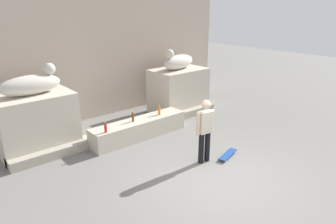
{
  "coord_description": "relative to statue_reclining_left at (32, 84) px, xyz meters",
  "views": [
    {
      "loc": [
        -5.02,
        -4.09,
        3.88
      ],
      "look_at": [
        0.15,
        1.97,
        1.1
      ],
      "focal_mm": 33.28,
      "sensor_mm": 36.0,
      "label": 1
    }
  ],
  "objects": [
    {
      "name": "bottle_brown",
      "position": [
        2.38,
        -1.13,
        -1.18
      ],
      "size": [
        0.07,
        0.07,
        0.32
      ],
      "color": "#593314",
      "rests_on": "ledge_block"
    },
    {
      "name": "skateboard",
      "position": [
        3.64,
        -3.72,
        -1.82
      ],
      "size": [
        0.82,
        0.41,
        0.08
      ],
      "rotation": [
        0.0,
        0.0,
        6.56
      ],
      "color": "navy",
      "rests_on": "ground_plane"
    },
    {
      "name": "stair_step",
      "position": [
        2.59,
        -0.68,
        -1.76
      ],
      "size": [
        7.27,
        0.5,
        0.26
      ],
      "primitive_type": "cube",
      "color": "#A9A08F",
      "rests_on": "ground_plane"
    },
    {
      "name": "ground_plane",
      "position": [
        2.59,
        -4.29,
        -1.89
      ],
      "size": [
        40.0,
        40.0,
        0.0
      ],
      "primitive_type": "plane",
      "color": "slate"
    },
    {
      "name": "bottle_red",
      "position": [
        1.35,
        -1.34,
        -1.19
      ],
      "size": [
        0.07,
        0.07,
        0.3
      ],
      "color": "red",
      "rests_on": "ledge_block"
    },
    {
      "name": "statue_reclining_right",
      "position": [
        5.18,
        -0.01,
        0.0
      ],
      "size": [
        1.68,
        0.88,
        0.78
      ],
      "rotation": [
        0.0,
        0.0,
        3.35
      ],
      "color": "beige",
      "rests_on": "pedestal_right"
    },
    {
      "name": "skater",
      "position": [
        2.96,
        -3.49,
        -0.96
      ],
      "size": [
        0.54,
        0.24,
        1.67
      ],
      "rotation": [
        0.0,
        0.0,
        6.15
      ],
      "color": "black",
      "rests_on": "ground_plane"
    },
    {
      "name": "pedestal_right",
      "position": [
        5.22,
        -0.0,
        -1.08
      ],
      "size": [
        2.02,
        1.32,
        1.6
      ],
      "primitive_type": "cube",
      "color": "beige",
      "rests_on": "ground_plane"
    },
    {
      "name": "ledge_block",
      "position": [
        2.59,
        -1.14,
        -1.6
      ],
      "size": [
        3.14,
        0.65,
        0.57
      ],
      "primitive_type": "cube",
      "color": "beige",
      "rests_on": "ground_plane"
    },
    {
      "name": "bottle_orange",
      "position": [
        3.35,
        -1.17,
        -1.19
      ],
      "size": [
        0.08,
        0.08,
        0.31
      ],
      "color": "orange",
      "rests_on": "ledge_block"
    },
    {
      "name": "facade_wall",
      "position": [
        2.59,
        1.62,
        1.55
      ],
      "size": [
        11.28,
        0.6,
        6.88
      ],
      "primitive_type": "cube",
      "color": "#BEAA99",
      "rests_on": "ground_plane"
    },
    {
      "name": "statue_reclining_left",
      "position": [
        0.0,
        0.0,
        0.0
      ],
      "size": [
        1.61,
        0.59,
        0.78
      ],
      "rotation": [
        0.0,
        0.0,
        0.02
      ],
      "color": "beige",
      "rests_on": "pedestal_left"
    },
    {
      "name": "pedestal_left",
      "position": [
        -0.04,
        -0.0,
        -1.08
      ],
      "size": [
        2.02,
        1.32,
        1.6
      ],
      "primitive_type": "cube",
      "color": "beige",
      "rests_on": "ground_plane"
    }
  ]
}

